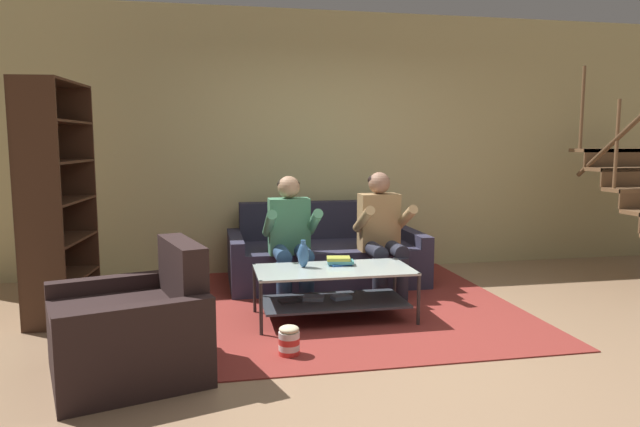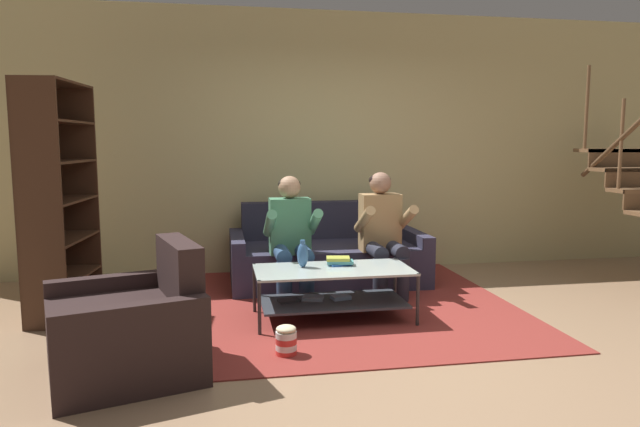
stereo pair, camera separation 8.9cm
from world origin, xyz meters
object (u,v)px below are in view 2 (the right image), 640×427
at_px(bookshelf, 54,215).
at_px(person_seated_right, 383,229).
at_px(person_seated_left, 291,233).
at_px(couch, 326,257).
at_px(armchair, 130,330).
at_px(coffee_table, 332,286).
at_px(vase, 303,254).
at_px(book_stack, 339,261).
at_px(popcorn_tub, 286,340).

bearing_deg(bookshelf, person_seated_right, 3.25).
bearing_deg(person_seated_right, person_seated_left, -179.84).
xyz_separation_m(couch, person_seated_right, (0.44, -0.58, 0.37)).
bearing_deg(person_seated_left, armchair, -128.70).
height_order(person_seated_left, armchair, person_seated_left).
relative_size(coffee_table, bookshelf, 0.66).
distance_m(person_seated_left, vase, 0.59).
height_order(couch, person_seated_left, person_seated_left).
bearing_deg(armchair, person_seated_right, 36.06).
relative_size(vase, book_stack, 0.95).
height_order(vase, bookshelf, bookshelf).
distance_m(coffee_table, book_stack, 0.23).
xyz_separation_m(person_seated_right, coffee_table, (-0.63, -0.68, -0.35)).
height_order(coffee_table, vase, vase).
relative_size(book_stack, popcorn_tub, 1.12).
height_order(person_seated_left, popcorn_tub, person_seated_left).
xyz_separation_m(couch, bookshelf, (-2.45, -0.74, 0.59)).
xyz_separation_m(person_seated_left, book_stack, (0.34, -0.56, -0.16)).
bearing_deg(armchair, vase, 37.24).
bearing_deg(person_seated_left, popcorn_tub, -98.81).
bearing_deg(couch, person_seated_left, -127.18).
bearing_deg(bookshelf, coffee_table, -12.87).
relative_size(person_seated_right, book_stack, 4.87).
distance_m(person_seated_left, bookshelf, 2.03).
bearing_deg(book_stack, person_seated_right, 45.65).
bearing_deg(couch, armchair, -128.29).
bearing_deg(person_seated_right, popcorn_tub, -127.81).
distance_m(person_seated_left, person_seated_right, 0.88).
distance_m(couch, person_seated_left, 0.81).
bearing_deg(person_seated_left, vase, -88.01).
relative_size(person_seated_left, coffee_table, 0.89).
xyz_separation_m(couch, vase, (-0.42, -1.17, 0.27)).
bearing_deg(book_stack, bookshelf, 170.44).
relative_size(vase, popcorn_tub, 1.06).
distance_m(person_seated_left, book_stack, 0.67).
bearing_deg(coffee_table, popcorn_tub, -122.51).
relative_size(person_seated_left, vase, 5.01).
distance_m(person_seated_left, coffee_table, 0.80).
xyz_separation_m(coffee_table, book_stack, (0.08, 0.12, 0.18)).
height_order(person_seated_right, bookshelf, bookshelf).
xyz_separation_m(coffee_table, popcorn_tub, (-0.47, -0.74, -0.18)).
bearing_deg(book_stack, couch, 84.68).
distance_m(person_seated_left, popcorn_tub, 1.52).
height_order(armchair, popcorn_tub, armchair).
height_order(person_seated_left, book_stack, person_seated_left).
distance_m(couch, book_stack, 1.16).
distance_m(bookshelf, popcorn_tub, 2.31).
height_order(person_seated_right, coffee_table, person_seated_right).
distance_m(couch, popcorn_tub, 2.11).
relative_size(person_seated_left, book_stack, 4.76).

